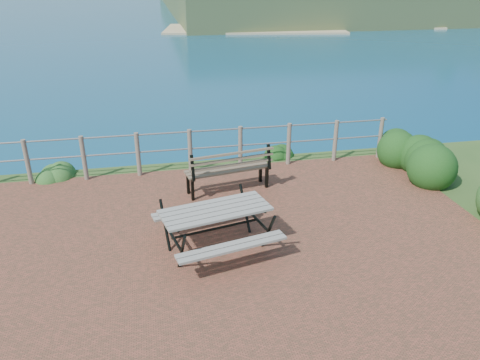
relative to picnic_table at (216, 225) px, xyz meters
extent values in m
cube|color=brown|center=(-0.09, -0.05, -0.47)|extent=(10.00, 7.00, 0.12)
cylinder|color=#6B5B4C|center=(-3.54, 3.30, 0.05)|extent=(0.10, 0.10, 1.00)
cylinder|color=#6B5B4C|center=(-2.39, 3.30, 0.05)|extent=(0.10, 0.10, 1.00)
cylinder|color=#6B5B4C|center=(-1.24, 3.30, 0.05)|extent=(0.10, 0.10, 1.00)
cylinder|color=#6B5B4C|center=(-0.09, 3.30, 0.05)|extent=(0.10, 0.10, 1.00)
cylinder|color=#6B5B4C|center=(1.06, 3.30, 0.05)|extent=(0.10, 0.10, 1.00)
cylinder|color=#6B5B4C|center=(2.21, 3.30, 0.05)|extent=(0.10, 0.10, 1.00)
cylinder|color=#6B5B4C|center=(3.36, 3.30, 0.05)|extent=(0.10, 0.10, 1.00)
cylinder|color=#6B5B4C|center=(4.51, 3.30, 0.05)|extent=(0.10, 0.10, 1.00)
cylinder|color=slate|center=(-0.09, 3.30, 0.50)|extent=(9.40, 0.04, 0.04)
cylinder|color=slate|center=(-0.09, 3.30, 0.10)|extent=(9.40, 0.04, 0.04)
cube|color=gray|center=(0.00, 0.00, 0.26)|extent=(1.86, 1.09, 0.04)
cube|color=gray|center=(0.00, 0.00, -0.03)|extent=(1.75, 0.64, 0.04)
cube|color=gray|center=(0.00, 0.00, -0.03)|extent=(1.75, 0.64, 0.04)
cylinder|color=black|center=(0.00, 0.00, -0.07)|extent=(1.47, 0.38, 0.04)
cube|color=brown|center=(0.57, 2.15, 0.03)|extent=(1.80, 0.75, 0.04)
cube|color=brown|center=(0.57, 2.15, 0.34)|extent=(1.75, 0.45, 0.40)
cube|color=black|center=(0.57, 2.15, -0.21)|extent=(0.07, 0.07, 0.48)
cube|color=black|center=(0.57, 2.15, -0.21)|extent=(0.07, 0.07, 0.48)
cube|color=black|center=(0.57, 2.15, -0.21)|extent=(0.07, 0.07, 0.48)
cube|color=black|center=(0.57, 2.15, -0.21)|extent=(0.07, 0.07, 0.48)
ellipsoid|color=#194515|center=(5.21, 2.04, -0.47)|extent=(1.23, 1.23, 1.76)
ellipsoid|color=#194515|center=(4.88, 3.08, -0.47)|extent=(0.95, 0.95, 1.37)
ellipsoid|color=#245B22|center=(-3.15, 3.64, -0.47)|extent=(0.77, 0.77, 0.52)
ellipsoid|color=#194515|center=(2.26, 3.89, -0.47)|extent=(0.79, 0.79, 0.54)
camera|label=1|loc=(-0.89, -6.55, 3.81)|focal=35.00mm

